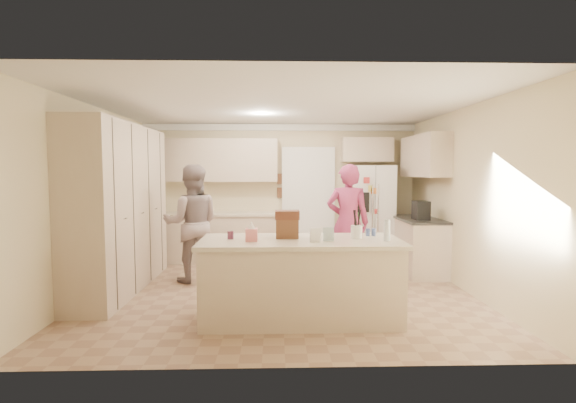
{
  "coord_description": "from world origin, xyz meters",
  "views": [
    {
      "loc": [
        -0.08,
        -5.79,
        1.7
      ],
      "look_at": [
        0.1,
        0.35,
        1.25
      ],
      "focal_mm": 26.0,
      "sensor_mm": 36.0,
      "label": 1
    }
  ],
  "objects_px": {
    "refrigerator": "(370,214)",
    "tissue_box": "(252,235)",
    "island_base": "(300,281)",
    "teen_boy": "(192,223)",
    "utensil_crock": "(356,232)",
    "coffee_maker": "(421,210)",
    "teen_girl": "(348,222)",
    "dollhouse_body": "(287,229)"
  },
  "relations": [
    {
      "from": "coffee_maker",
      "to": "utensil_crock",
      "type": "height_order",
      "value": "coffee_maker"
    },
    {
      "from": "coffee_maker",
      "to": "utensil_crock",
      "type": "relative_size",
      "value": 2.0
    },
    {
      "from": "refrigerator",
      "to": "tissue_box",
      "type": "distance_m",
      "value": 3.64
    },
    {
      "from": "refrigerator",
      "to": "tissue_box",
      "type": "height_order",
      "value": "refrigerator"
    },
    {
      "from": "utensil_crock",
      "to": "island_base",
      "type": "bearing_deg",
      "value": -175.6
    },
    {
      "from": "utensil_crock",
      "to": "dollhouse_body",
      "type": "distance_m",
      "value": 0.8
    },
    {
      "from": "dollhouse_body",
      "to": "teen_girl",
      "type": "bearing_deg",
      "value": 58.51
    },
    {
      "from": "tissue_box",
      "to": "island_base",
      "type": "bearing_deg",
      "value": 10.3
    },
    {
      "from": "coffee_maker",
      "to": "tissue_box",
      "type": "distance_m",
      "value": 3.28
    },
    {
      "from": "island_base",
      "to": "teen_girl",
      "type": "relative_size",
      "value": 1.22
    },
    {
      "from": "tissue_box",
      "to": "dollhouse_body",
      "type": "relative_size",
      "value": 0.54
    },
    {
      "from": "refrigerator",
      "to": "utensil_crock",
      "type": "height_order",
      "value": "refrigerator"
    },
    {
      "from": "coffee_maker",
      "to": "dollhouse_body",
      "type": "distance_m",
      "value": 2.84
    },
    {
      "from": "coffee_maker",
      "to": "dollhouse_body",
      "type": "xyz_separation_m",
      "value": [
        -2.2,
        -1.8,
        -0.03
      ]
    },
    {
      "from": "dollhouse_body",
      "to": "teen_girl",
      "type": "xyz_separation_m",
      "value": [
        0.99,
        1.62,
        -0.13
      ]
    },
    {
      "from": "teen_girl",
      "to": "coffee_maker",
      "type": "bearing_deg",
      "value": -161.72
    },
    {
      "from": "tissue_box",
      "to": "dollhouse_body",
      "type": "distance_m",
      "value": 0.45
    },
    {
      "from": "coffee_maker",
      "to": "island_base",
      "type": "height_order",
      "value": "coffee_maker"
    },
    {
      "from": "refrigerator",
      "to": "teen_boy",
      "type": "height_order",
      "value": "same"
    },
    {
      "from": "island_base",
      "to": "utensil_crock",
      "type": "relative_size",
      "value": 14.67
    },
    {
      "from": "coffee_maker",
      "to": "island_base",
      "type": "distance_m",
      "value": 2.87
    },
    {
      "from": "utensil_crock",
      "to": "tissue_box",
      "type": "distance_m",
      "value": 1.21
    },
    {
      "from": "teen_boy",
      "to": "utensil_crock",
      "type": "bearing_deg",
      "value": 133.67
    },
    {
      "from": "coffee_maker",
      "to": "island_base",
      "type": "relative_size",
      "value": 0.14
    },
    {
      "from": "utensil_crock",
      "to": "dollhouse_body",
      "type": "xyz_separation_m",
      "value": [
        -0.8,
        0.05,
        0.04
      ]
    },
    {
      "from": "refrigerator",
      "to": "dollhouse_body",
      "type": "bearing_deg",
      "value": -106.16
    },
    {
      "from": "refrigerator",
      "to": "tissue_box",
      "type": "relative_size",
      "value": 12.86
    },
    {
      "from": "refrigerator",
      "to": "teen_boy",
      "type": "bearing_deg",
      "value": -144.33
    },
    {
      "from": "tissue_box",
      "to": "teen_girl",
      "type": "xyz_separation_m",
      "value": [
        1.39,
        1.82,
        -0.09
      ]
    },
    {
      "from": "utensil_crock",
      "to": "teen_boy",
      "type": "xyz_separation_m",
      "value": [
        -2.22,
        1.65,
        -0.1
      ]
    },
    {
      "from": "utensil_crock",
      "to": "tissue_box",
      "type": "height_order",
      "value": "utensil_crock"
    },
    {
      "from": "utensil_crock",
      "to": "teen_girl",
      "type": "height_order",
      "value": "teen_girl"
    },
    {
      "from": "tissue_box",
      "to": "teen_girl",
      "type": "distance_m",
      "value": 2.29
    },
    {
      "from": "utensil_crock",
      "to": "teen_boy",
      "type": "bearing_deg",
      "value": 143.35
    },
    {
      "from": "teen_boy",
      "to": "teen_girl",
      "type": "height_order",
      "value": "teen_girl"
    },
    {
      "from": "island_base",
      "to": "teen_girl",
      "type": "xyz_separation_m",
      "value": [
        0.84,
        1.72,
        0.46
      ]
    },
    {
      "from": "island_base",
      "to": "refrigerator",
      "type": "bearing_deg",
      "value": 63.36
    },
    {
      "from": "island_base",
      "to": "tissue_box",
      "type": "bearing_deg",
      "value": -169.7
    },
    {
      "from": "island_base",
      "to": "teen_boy",
      "type": "bearing_deg",
      "value": 132.69
    },
    {
      "from": "refrigerator",
      "to": "teen_boy",
      "type": "xyz_separation_m",
      "value": [
        -3.04,
        -1.23,
        -0.0
      ]
    },
    {
      "from": "teen_boy",
      "to": "island_base",
      "type": "bearing_deg",
      "value": 123.01
    },
    {
      "from": "dollhouse_body",
      "to": "refrigerator",
      "type": "bearing_deg",
      "value": 60.21
    }
  ]
}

